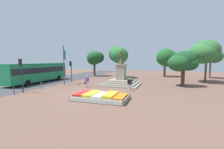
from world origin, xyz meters
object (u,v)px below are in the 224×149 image
Objects in this scene: traffic_light_near_crossing at (21,69)px; pedestrian_near_planter at (130,83)px; statue_monument at (121,79)px; banner_pole at (64,64)px; pedestrian_with_handbag at (87,81)px; kerb_bollard_mid_a at (14,91)px; city_bus at (38,72)px; traffic_light_mid_block at (71,68)px; kerb_bollard_mid_b at (42,85)px; flower_planter at (100,97)px.

pedestrian_near_planter is at bearing 25.34° from traffic_light_near_crossing.
traffic_light_near_crossing is (-9.08, -9.47, 1.91)m from statue_monument.
banner_pole reaches higher than pedestrian_with_handbag.
statue_monument reaches higher than kerb_bollard_mid_a.
pedestrian_with_handbag is at bearing -6.90° from city_bus.
city_bus reaches higher than pedestrian_with_handbag.
traffic_light_near_crossing is 2.44× the size of pedestrian_near_planter.
statue_monument is at bearing 46.21° from traffic_light_near_crossing.
statue_monument is 8.84m from traffic_light_mid_block.
pedestrian_with_handbag is at bearing -134.48° from statue_monument.
city_bus is (-5.59, 0.46, -1.32)m from banner_pole.
traffic_light_mid_block is 10.17m from kerb_bollard_mid_a.
pedestrian_near_planter is at bearing -5.12° from city_bus.
traffic_light_near_crossing is at bearing -91.12° from kerb_bollard_mid_b.
kerb_bollard_mid_b is (0.05, 2.78, -2.26)m from traffic_light_near_crossing.
kerb_bollard_mid_a is at bearing -91.76° from traffic_light_mid_block.
city_bus reaches higher than kerb_bollard_mid_b.
flower_planter is 9.99m from kerb_bollard_mid_b.
traffic_light_mid_block is (-9.33, 8.55, 2.23)m from flower_planter.
pedestrian_near_planter is at bearing 72.03° from flower_planter.
traffic_light_mid_block is 2.66m from banner_pole.
pedestrian_with_handbag is at bearing 28.42° from kerb_bollard_mid_b.
traffic_light_mid_block is 2.19× the size of pedestrian_with_handbag.
banner_pole is at bearing -4.66° from city_bus.
city_bus is 6.33m from kerb_bollard_mid_b.
city_bus is (-13.69, -2.64, 1.04)m from statue_monument.
traffic_light_near_crossing is at bearing -133.79° from statue_monument.
kerb_bollard_mid_a is at bearing -171.72° from flower_planter.
flower_planter is 15.84m from city_bus.
city_bus reaches higher than flower_planter.
traffic_light_mid_block is 4.04× the size of kerb_bollard_mid_b.
banner_pole is (0.56, -2.51, 0.67)m from traffic_light_mid_block.
city_bus is (-14.36, 6.49, 1.58)m from flower_planter.
city_bus is at bearing 174.88° from pedestrian_near_planter.
statue_monument reaches higher than traffic_light_near_crossing.
traffic_light_near_crossing is 4.72× the size of kerb_bollard_mid_a.
city_bus is 14.23× the size of kerb_bollard_mid_a.
traffic_light_mid_block is at bearing 137.50° from flower_planter.
flower_planter is 1.48× the size of traffic_light_mid_block.
city_bus is 13.33× the size of kerb_bollard_mid_b.
traffic_light_near_crossing is at bearing -154.66° from pedestrian_near_planter.
kerb_bollard_mid_b is (-9.02, -6.68, -0.35)m from statue_monument.
kerb_bollard_mid_a is at bearing -96.65° from banner_pole.
pedestrian_with_handbag is 1.85× the size of kerb_bollard_mid_b.
pedestrian_with_handbag is (9.92, -1.20, -0.94)m from city_bus.
traffic_light_near_crossing reaches higher than traffic_light_mid_block.
traffic_light_mid_block reaches higher than kerb_bollard_mid_a.
traffic_light_near_crossing is 0.33× the size of city_bus.
city_bus is (-5.03, -2.06, -0.65)m from traffic_light_mid_block.
pedestrian_near_planter is (10.97, -3.49, -1.58)m from traffic_light_mid_block.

